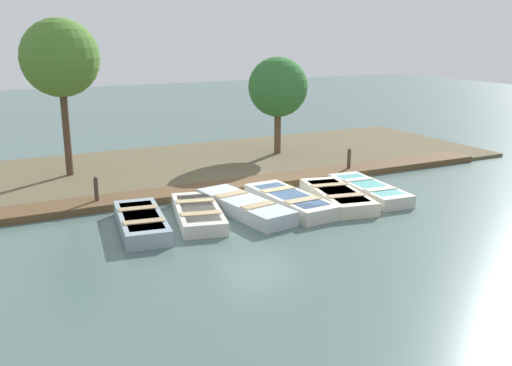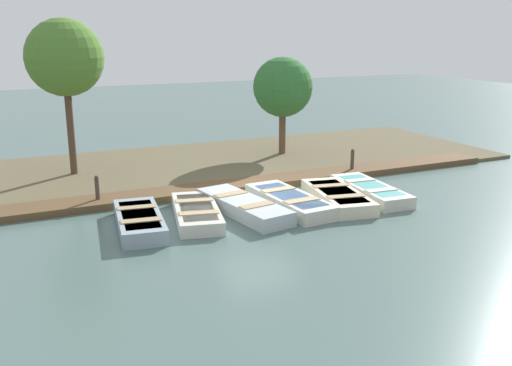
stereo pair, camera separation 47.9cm
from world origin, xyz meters
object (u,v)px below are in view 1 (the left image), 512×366
(mooring_post_near, at_px, (96,192))
(rowboat_4, at_px, (337,196))
(rowboat_2, at_px, (244,206))
(rowboat_3, at_px, (290,201))
(park_tree_far_left, at_px, (60,59))
(park_tree_left, at_px, (278,87))
(rowboat_5, at_px, (369,190))
(rowboat_0, at_px, (141,222))
(rowboat_1, at_px, (198,213))
(mooring_post_far, at_px, (349,161))

(mooring_post_near, bearing_deg, rowboat_4, 67.14)
(rowboat_2, relative_size, mooring_post_near, 3.92)
(rowboat_3, distance_m, park_tree_far_left, 9.30)
(park_tree_left, bearing_deg, mooring_post_near, -64.96)
(rowboat_5, bearing_deg, rowboat_4, -78.65)
(rowboat_0, distance_m, rowboat_4, 6.06)
(rowboat_1, distance_m, rowboat_2, 1.40)
(park_tree_far_left, bearing_deg, rowboat_5, 50.97)
(rowboat_3, bearing_deg, park_tree_far_left, -144.83)
(mooring_post_far, bearing_deg, rowboat_0, -73.47)
(rowboat_2, bearing_deg, rowboat_3, 77.03)
(rowboat_2, distance_m, rowboat_3, 1.46)
(park_tree_far_left, distance_m, park_tree_left, 8.52)
(park_tree_left, bearing_deg, rowboat_1, -43.68)
(rowboat_5, height_order, park_tree_left, park_tree_left)
(rowboat_3, relative_size, mooring_post_far, 3.70)
(rowboat_5, distance_m, park_tree_left, 7.06)
(mooring_post_near, bearing_deg, mooring_post_far, 90.00)
(rowboat_2, bearing_deg, mooring_post_far, 105.62)
(rowboat_3, height_order, park_tree_left, park_tree_left)
(rowboat_3, xyz_separation_m, park_tree_left, (-6.48, 3.15, 2.66))
(rowboat_2, relative_size, mooring_post_far, 3.92)
(rowboat_0, height_order, park_tree_left, park_tree_left)
(rowboat_4, height_order, rowboat_5, rowboat_4)
(rowboat_5, xyz_separation_m, mooring_post_near, (-2.66, -8.02, 0.28))
(mooring_post_far, height_order, park_tree_left, park_tree_left)
(rowboat_1, height_order, park_tree_far_left, park_tree_far_left)
(rowboat_0, bearing_deg, rowboat_1, 101.76)
(rowboat_0, distance_m, rowboat_2, 3.05)
(rowboat_3, xyz_separation_m, mooring_post_near, (-2.61, -5.13, 0.27))
(rowboat_1, height_order, rowboat_2, rowboat_2)
(rowboat_3, distance_m, rowboat_4, 1.56)
(park_tree_far_left, bearing_deg, rowboat_4, 45.21)
(park_tree_left, bearing_deg, park_tree_far_left, -90.53)
(rowboat_2, distance_m, mooring_post_far, 6.02)
(rowboat_1, distance_m, mooring_post_far, 7.28)
(rowboat_1, distance_m, rowboat_3, 2.86)
(rowboat_0, xyz_separation_m, mooring_post_far, (-2.53, 8.51, 0.26))
(rowboat_2, xyz_separation_m, park_tree_left, (-6.38, 4.61, 2.65))
(rowboat_0, relative_size, park_tree_far_left, 0.58)
(rowboat_0, xyz_separation_m, rowboat_1, (-0.11, 1.65, -0.03))
(rowboat_0, height_order, rowboat_2, rowboat_2)
(rowboat_4, relative_size, mooring_post_near, 3.62)
(rowboat_5, xyz_separation_m, mooring_post_far, (-2.66, 1.13, 0.28))
(rowboat_1, height_order, mooring_post_near, mooring_post_near)
(mooring_post_far, bearing_deg, rowboat_1, -70.59)
(rowboat_1, bearing_deg, rowboat_2, 99.46)
(rowboat_2, distance_m, rowboat_5, 4.34)
(rowboat_4, bearing_deg, mooring_post_far, 149.58)
(rowboat_2, distance_m, park_tree_left, 8.30)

